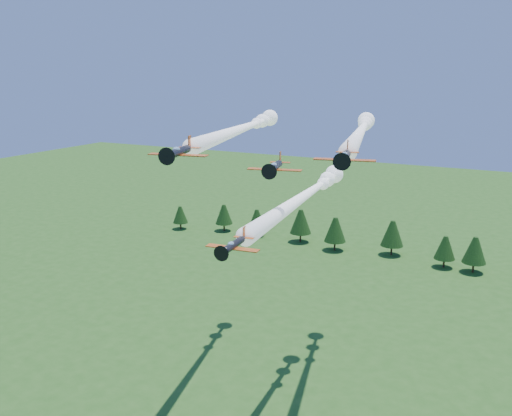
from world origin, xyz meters
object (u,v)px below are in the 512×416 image
at_px(plane_left, 244,128).
at_px(plane_slot, 275,167).
at_px(plane_right, 361,130).
at_px(plane_lead, 307,194).

distance_m(plane_left, plane_slot, 28.72).
distance_m(plane_right, plane_slot, 28.28).
height_order(plane_lead, plane_right, plane_right).
bearing_deg(plane_slot, plane_lead, 78.46).
relative_size(plane_left, plane_slot, 6.75).
bearing_deg(plane_slot, plane_right, 66.69).
bearing_deg(plane_slot, plane_left, 113.80).
xyz_separation_m(plane_lead, plane_right, (5.25, 13.25, 10.07)).
height_order(plane_lead, plane_slot, plane_slot).
distance_m(plane_left, plane_right, 22.66).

